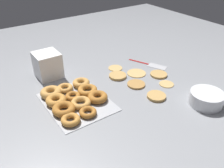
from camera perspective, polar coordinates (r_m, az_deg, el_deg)
name	(u,v)px	position (r m, az deg, el deg)	size (l,w,h in m)	color
ground_plane	(126,85)	(1.41, 3.42, -0.34)	(3.00, 3.00, 0.00)	gray
pancake_0	(167,84)	(1.45, 12.99, 0.06)	(0.09, 0.09, 0.01)	tan
pancake_1	(136,73)	(1.53, 5.91, 2.68)	(0.12, 0.12, 0.01)	tan
pancake_2	(136,84)	(1.41, 5.83, -0.08)	(0.11, 0.11, 0.01)	#B27F42
pancake_3	(115,68)	(1.59, 0.81, 3.92)	(0.09, 0.09, 0.01)	tan
pancake_4	(156,96)	(1.32, 10.62, -2.89)	(0.10, 0.10, 0.02)	tan
pancake_5	(159,74)	(1.53, 11.16, 2.27)	(0.11, 0.11, 0.01)	tan
pancake_6	(118,76)	(1.49, 1.38, 1.98)	(0.11, 0.11, 0.02)	tan
donut_tray	(73,99)	(1.27, -9.28, -3.49)	(0.39, 0.31, 0.04)	#ADAFB5
batter_bowl	(206,98)	(1.32, 21.75, -3.25)	(0.17, 0.17, 0.07)	white
container_stack	(48,65)	(1.52, -15.22, 4.44)	(0.15, 0.15, 0.16)	white
spatula	(153,65)	(1.65, 9.85, 4.46)	(0.27, 0.15, 0.01)	maroon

